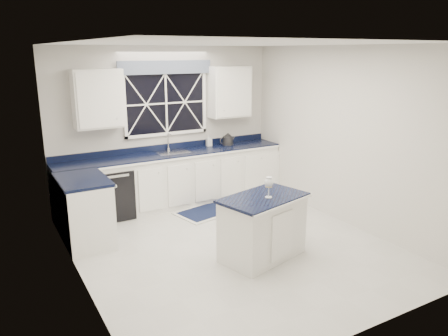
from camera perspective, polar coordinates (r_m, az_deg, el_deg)
ground at (r=6.13m, az=1.05°, el=-10.19°), size 4.50×4.50×0.00m
back_wall at (r=7.67m, az=-7.60°, el=5.44°), size 4.00×0.10×2.70m
base_cabinets at (r=7.33m, az=-8.36°, el=-2.27°), size 3.99×1.60×0.90m
countertop at (r=7.48m, az=-6.61°, el=1.87°), size 3.98×0.64×0.04m
dishwasher at (r=7.27m, az=-14.47°, el=-3.08°), size 0.60×0.58×0.82m
window at (r=7.56m, az=-7.59°, el=8.98°), size 1.65×0.09×1.26m
upper_cabinets at (r=7.44m, az=-7.24°, el=9.44°), size 3.10×0.34×0.90m
faucet at (r=7.62m, az=-7.23°, el=3.46°), size 0.05×0.20×0.30m
island at (r=5.70m, az=5.04°, el=-7.66°), size 1.24×0.93×0.83m
rug at (r=7.37m, az=-1.91°, el=-5.62°), size 1.21×0.88×0.02m
kettle at (r=8.02m, az=0.49°, el=3.76°), size 0.32×0.19×0.22m
wine_glass at (r=5.47m, az=5.88°, el=-2.02°), size 0.11×0.11×0.27m
soap_bottle at (r=7.93m, az=-1.98°, el=3.62°), size 0.10×0.10×0.20m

